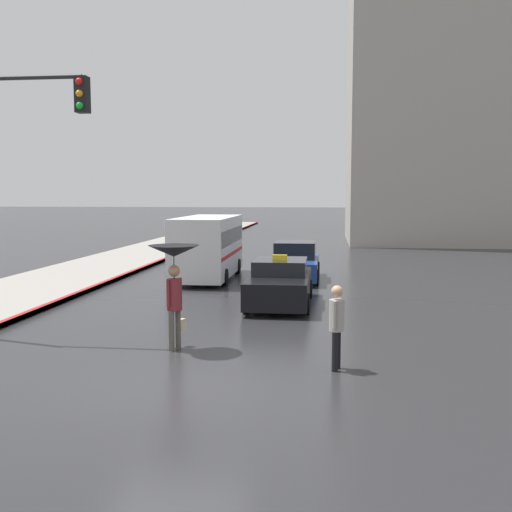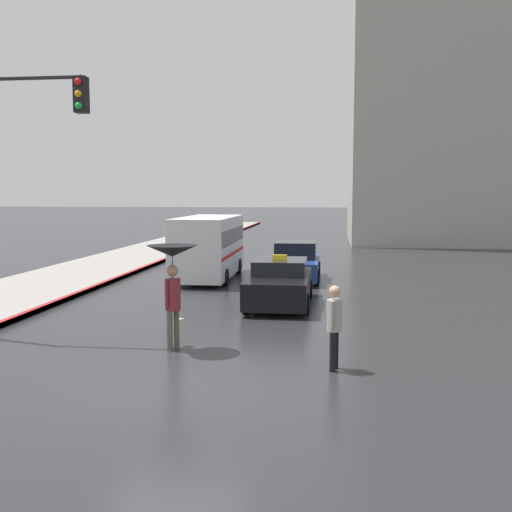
% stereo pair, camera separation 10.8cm
% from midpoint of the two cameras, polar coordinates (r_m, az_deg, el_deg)
% --- Properties ---
extents(ground_plane, '(300.00, 300.00, 0.00)m').
position_cam_midpoint_polar(ground_plane, '(10.84, -7.78, -12.30)').
color(ground_plane, '#262628').
extents(taxi, '(1.91, 4.29, 1.55)m').
position_cam_midpoint_polar(taxi, '(18.32, 2.44, -2.66)').
color(taxi, black).
rests_on(taxi, ground_plane).
extents(sedan_red, '(1.91, 4.18, 1.51)m').
position_cam_midpoint_polar(sedan_red, '(23.72, 3.93, -0.66)').
color(sedan_red, navy).
rests_on(sedan_red, ground_plane).
extents(ambulance_van, '(2.13, 5.73, 2.49)m').
position_cam_midpoint_polar(ambulance_van, '(24.04, -4.40, 1.10)').
color(ambulance_van, silver).
rests_on(ambulance_van, ground_plane).
extents(pedestrian_with_umbrella, '(1.10, 1.10, 2.28)m').
position_cam_midpoint_polar(pedestrian_with_umbrella, '(13.03, -7.73, -0.90)').
color(pedestrian_with_umbrella, '#4C473D').
rests_on(pedestrian_with_umbrella, ground_plane).
extents(pedestrian_man, '(0.36, 0.45, 1.65)m').
position_cam_midpoint_polar(pedestrian_man, '(11.61, 7.75, -6.15)').
color(pedestrian_man, black).
rests_on(pedestrian_man, ground_plane).
extents(traffic_light, '(3.25, 0.38, 6.29)m').
position_cam_midpoint_polar(traffic_light, '(15.04, -22.52, 9.04)').
color(traffic_light, black).
rests_on(traffic_light, ground_plane).
extents(building_tower_near, '(15.67, 11.01, 22.94)m').
position_cam_midpoint_polar(building_tower_near, '(45.65, 19.43, 15.76)').
color(building_tower_near, '#A39E93').
rests_on(building_tower_near, ground_plane).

